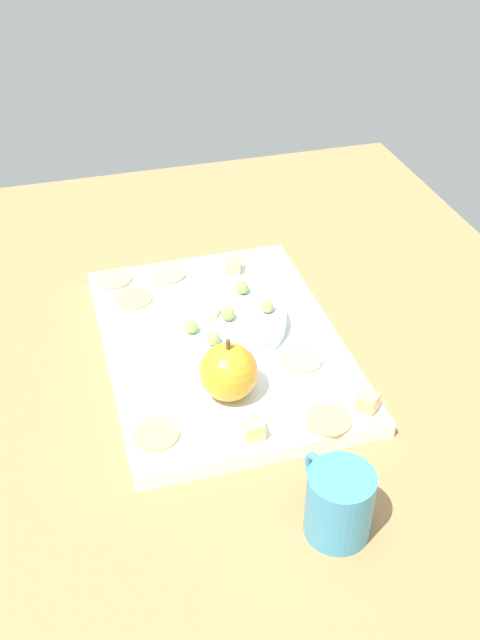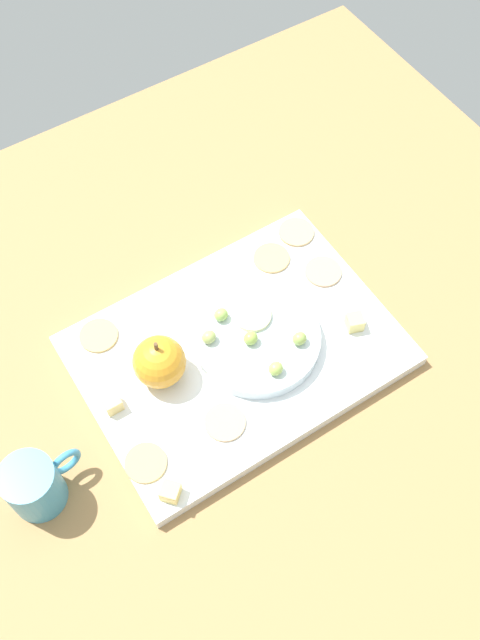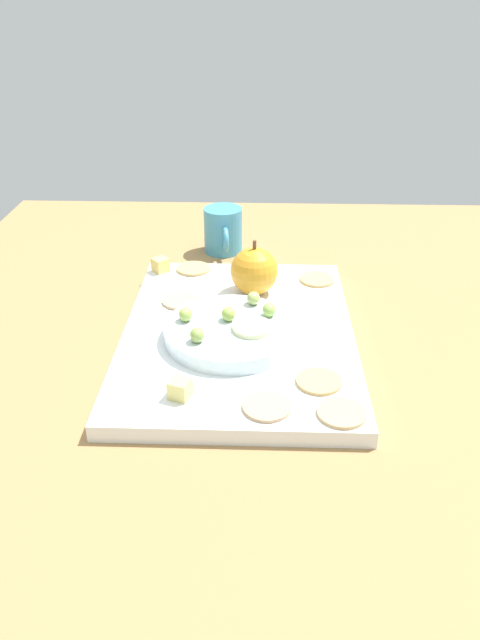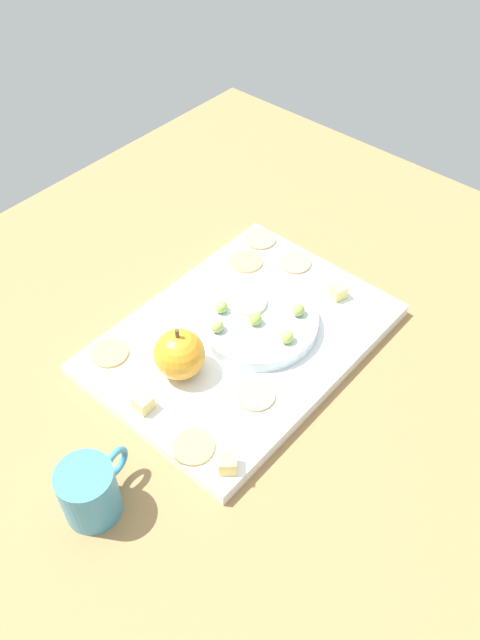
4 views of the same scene
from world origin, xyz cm
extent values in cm
cube|color=#997346|center=(0.00, 0.00, 1.56)|extent=(110.55, 98.01, 3.13)
cube|color=white|center=(0.13, 1.83, 4.11)|extent=(39.82, 28.82, 1.97)
cylinder|color=silver|center=(-2.53, 2.60, 6.06)|extent=(16.41, 16.41, 1.92)
sphere|color=orange|center=(10.12, 0.13, 8.43)|extent=(6.66, 6.66, 6.66)
cylinder|color=brown|center=(10.12, 0.13, 12.36)|extent=(0.50, 0.50, 1.20)
cube|color=#E1D073|center=(-14.63, 7.42, 6.15)|extent=(2.68, 2.68, 2.09)
cube|color=#F0D06B|center=(16.81, 14.15, 6.15)|extent=(2.96, 2.96, 2.09)
cube|color=#EECA73|center=(17.37, 0.74, 6.15)|extent=(2.11, 2.11, 2.09)
cylinder|color=tan|center=(14.36, -9.20, 5.30)|extent=(5.05, 5.05, 0.40)
cylinder|color=tan|center=(17.48, 9.30, 5.30)|extent=(5.05, 5.05, 0.40)
cylinder|color=tan|center=(-11.56, -7.42, 5.30)|extent=(5.05, 5.05, 0.40)
cylinder|color=tan|center=(-16.27, -1.69, 5.30)|extent=(5.05, 5.05, 0.40)
cylinder|color=tan|center=(6.87, 9.95, 5.30)|extent=(5.05, 5.05, 0.40)
cylinder|color=tan|center=(-17.05, -9.29, 5.30)|extent=(5.05, 5.05, 0.40)
ellipsoid|color=#8EAC53|center=(-6.47, 6.34, 7.90)|extent=(1.89, 1.70, 1.77)
ellipsoid|color=#9EBE55|center=(-1.59, 8.22, 7.89)|extent=(1.89, 1.70, 1.74)
ellipsoid|color=#92BA57|center=(0.47, -1.99, 7.87)|extent=(1.89, 1.70, 1.70)
ellipsoid|color=#9FB25F|center=(3.03, 0.41, 7.87)|extent=(1.89, 1.70, 1.70)
ellipsoid|color=#92B24A|center=(-1.31, 3.00, 7.89)|extent=(1.89, 1.70, 1.75)
cylinder|color=beige|center=(-3.55, -0.05, 7.32)|extent=(4.83, 4.83, 0.60)
cylinder|color=teal|center=(29.71, 5.47, 6.89)|extent=(6.42, 6.42, 7.54)
torus|color=teal|center=(25.35, 4.82, 6.89)|extent=(4.07, 1.38, 4.00)
camera|label=1|loc=(71.30, -16.14, 62.32)|focal=41.73mm
camera|label=2|loc=(23.74, 39.83, 86.80)|focal=40.48mm
camera|label=3|loc=(-66.48, -0.66, 43.73)|focal=34.17mm
camera|label=4|loc=(44.34, 40.03, 70.08)|focal=35.73mm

